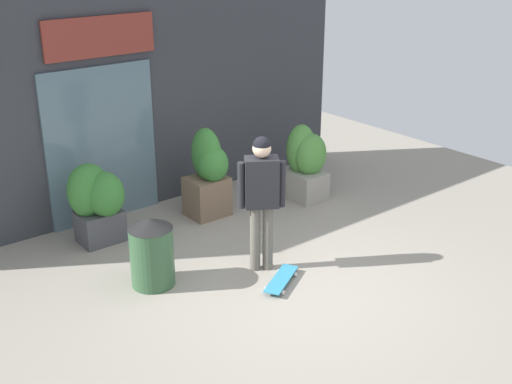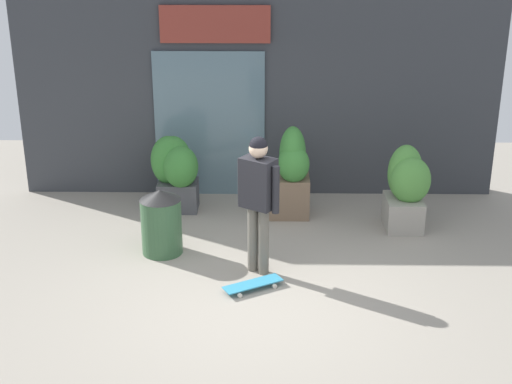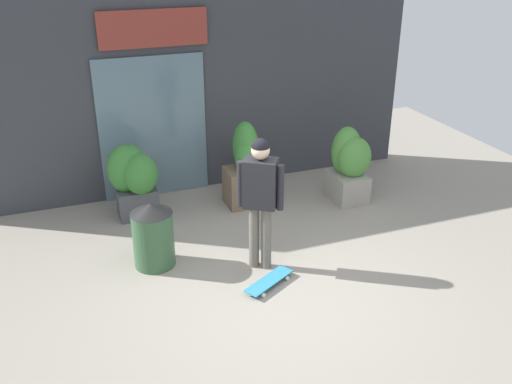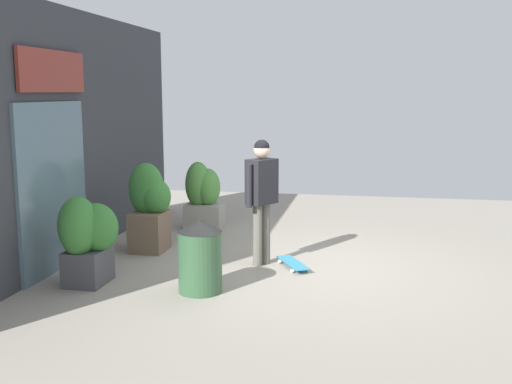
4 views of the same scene
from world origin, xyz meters
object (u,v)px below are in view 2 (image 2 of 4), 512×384
Objects in this scene: skateboard at (253,284)px; planter_box_left at (406,187)px; skateboarder at (258,191)px; planter_box_right at (291,172)px; trash_bin at (161,221)px; planter_box_mid at (175,168)px.

planter_box_left is (2.11, 1.87, 0.54)m from skateboard.
skateboarder is 1.31× the size of planter_box_right.
planter_box_left reaches higher than trash_bin.
skateboard is at bearing -102.81° from planter_box_right.
skateboarder is 1.12m from skateboard.
planter_box_mid is (-1.20, 2.46, 0.59)m from skateboard.
trash_bin is at bearing -68.62° from skateboard.
skateboarder is 2.39× the size of skateboard.
trash_bin is at bearing -164.98° from planter_box_left.
planter_box_right is (-1.60, 0.39, 0.07)m from planter_box_left.
skateboarder reaches higher than planter_box_mid.
planter_box_right reaches higher than planter_box_mid.
planter_box_right is at bearing -6.85° from planter_box_mid.
planter_box_mid is at bearing -93.68° from skateboard.
planter_box_right is at bearing -132.55° from skateboard.
skateboarder is at bearing -22.53° from trash_bin.
skateboard is (-0.06, -0.45, -1.02)m from skateboarder.
skateboard is at bearing -38.88° from trash_bin.
trash_bin is at bearing -79.30° from skateboarder.
planter_box_right is at bearing 166.34° from planter_box_left.
skateboarder is 2.54m from planter_box_left.
trash_bin is (-1.27, 0.53, -0.64)m from skateboarder.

